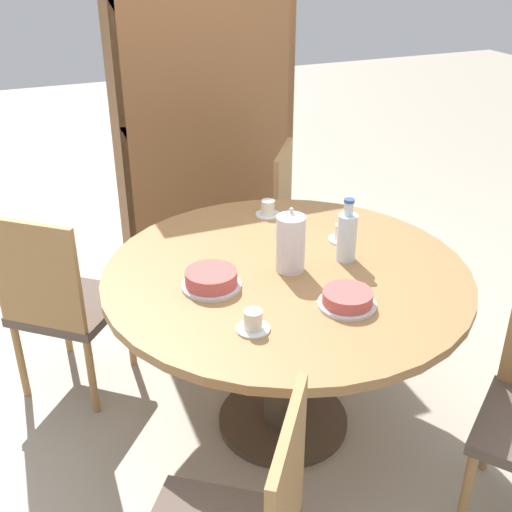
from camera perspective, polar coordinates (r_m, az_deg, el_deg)
The scene contains 12 objects.
ground_plane at distance 2.90m, azimuth 2.40°, elevation -14.49°, with size 14.00×14.00×0.00m, color #B2A893.
dining_table at distance 2.53m, azimuth 2.66°, elevation -4.35°, with size 1.41×1.41×0.76m.
chair_c at distance 3.47m, azimuth 4.46°, elevation 2.47°, with size 0.58×0.58×0.91m.
chair_d at distance 2.93m, azimuth -16.95°, elevation -3.89°, with size 0.59×0.59×0.91m.
bookshelf at distance 3.77m, azimuth -4.68°, elevation 12.90°, with size 1.02×0.28×1.93m.
coffee_pot at distance 2.41m, azimuth 3.07°, elevation 1.31°, with size 0.11×0.11×0.26m.
water_bottle at distance 2.51m, azimuth 8.08°, elevation 1.82°, with size 0.08×0.08×0.26m.
cake_main at distance 2.33m, azimuth -4.00°, elevation -2.09°, with size 0.22×0.22×0.07m.
cake_second at distance 2.24m, azimuth 8.12°, elevation -3.82°, with size 0.20×0.20×0.06m.
cup_a at distance 2.09m, azimuth -0.26°, elevation -5.91°, with size 0.11×0.11×0.07m.
cup_b at distance 2.69m, azimuth 7.65°, elevation 1.95°, with size 0.11×0.11×0.07m.
cup_c at distance 2.90m, azimuth 1.06°, elevation 4.17°, with size 0.11×0.11×0.07m.
Camera 1 is at (-0.92, -1.94, 1.94)m, focal length 45.00 mm.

